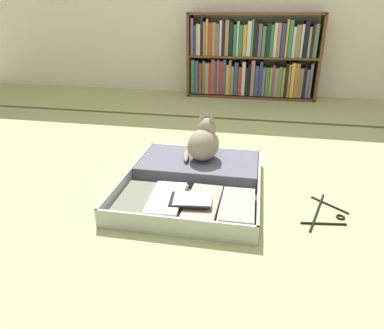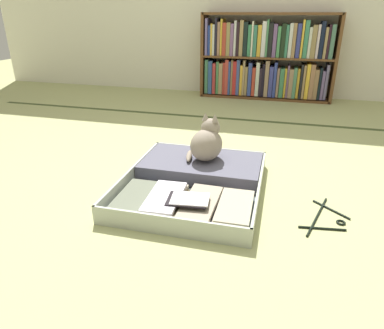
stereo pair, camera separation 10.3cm
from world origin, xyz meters
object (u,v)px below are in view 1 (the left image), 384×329
(black_cat, at_px, (204,142))
(open_suitcase, at_px, (195,179))
(bookshelf, at_px, (251,59))
(clothes_hanger, at_px, (325,213))

(black_cat, bearing_deg, open_suitcase, -96.15)
(bookshelf, relative_size, black_cat, 5.25)
(clothes_hanger, bearing_deg, open_suitcase, 166.12)
(black_cat, xyz_separation_m, clothes_hanger, (0.63, -0.33, -0.19))
(open_suitcase, distance_m, clothes_hanger, 0.67)
(open_suitcase, height_order, black_cat, black_cat)
(black_cat, height_order, clothes_hanger, black_cat)
(black_cat, bearing_deg, bookshelf, 85.64)
(bookshelf, relative_size, clothes_hanger, 3.87)
(bookshelf, height_order, black_cat, bookshelf)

